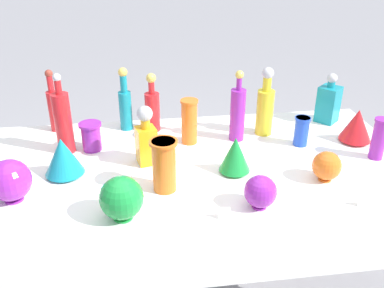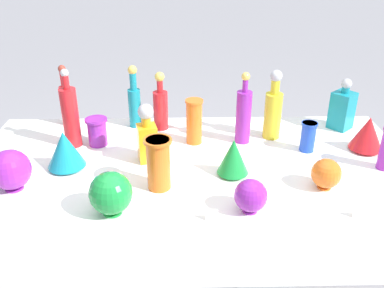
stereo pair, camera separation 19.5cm
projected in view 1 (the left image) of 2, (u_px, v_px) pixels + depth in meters
name	position (u px, v px, depth m)	size (l,w,h in m)	color
ground_plane	(192.00, 283.00, 2.35)	(40.00, 40.00, 0.00)	gray
display_table	(193.00, 175.00, 2.00)	(2.07, 1.06, 0.76)	white
tall_bottle_0	(265.00, 107.00, 2.22)	(0.09, 0.09, 0.36)	yellow
tall_bottle_1	(63.00, 121.00, 2.03)	(0.08, 0.08, 0.40)	red
tall_bottle_2	(152.00, 108.00, 2.27)	(0.08, 0.08, 0.32)	red
tall_bottle_3	(125.00, 104.00, 2.27)	(0.07, 0.07, 0.34)	teal
tall_bottle_4	(54.00, 107.00, 2.26)	(0.06, 0.06, 0.34)	red
tall_bottle_5	(238.00, 113.00, 2.16)	(0.08, 0.08, 0.37)	purple
square_decanter_0	(146.00, 138.00, 1.95)	(0.10, 0.10, 0.28)	orange
square_decanter_1	(329.00, 102.00, 2.37)	(0.15, 0.15, 0.28)	teal
slender_vase_0	(91.00, 135.00, 2.08)	(0.11, 0.11, 0.14)	purple
slender_vase_1	(189.00, 120.00, 2.13)	(0.09, 0.09, 0.23)	orange
slender_vase_2	(379.00, 138.00, 2.00)	(0.07, 0.07, 0.20)	purple
slender_vase_3	(302.00, 130.00, 2.13)	(0.08, 0.08, 0.15)	blue
slender_vase_4	(164.00, 164.00, 1.75)	(0.12, 0.12, 0.23)	orange
fluted_vase_0	(235.00, 154.00, 1.89)	(0.14, 0.14, 0.17)	#198C38
fluted_vase_1	(63.00, 156.00, 1.86)	(0.17, 0.17, 0.18)	teal
fluted_vase_2	(357.00, 125.00, 2.16)	(0.16, 0.16, 0.17)	red
round_bowl_0	(10.00, 180.00, 1.69)	(0.17, 0.17, 0.18)	purple
round_bowl_1	(121.00, 198.00, 1.58)	(0.17, 0.17, 0.17)	#198C38
round_bowl_2	(260.00, 192.00, 1.66)	(0.13, 0.13, 0.14)	purple
round_bowl_3	(327.00, 166.00, 1.84)	(0.13, 0.13, 0.13)	orange
price_tag_left	(224.00, 213.00, 1.61)	(0.05, 0.01, 0.04)	white
price_tag_center	(365.00, 201.00, 1.69)	(0.06, 0.01, 0.04)	white
cardboard_box_behind_left	(134.00, 167.00, 3.16)	(0.44, 0.40, 0.40)	tan
cardboard_box_behind_right	(212.00, 161.00, 3.16)	(0.56, 0.48, 0.47)	tan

